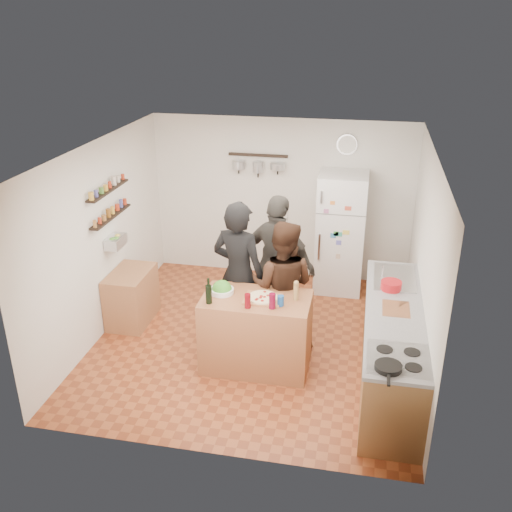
% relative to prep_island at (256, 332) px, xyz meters
% --- Properties ---
extents(room_shell, '(4.20, 4.20, 4.20)m').
position_rel_prep_island_xyz_m(room_shell, '(-0.13, 0.93, 0.79)').
color(room_shell, brown).
rests_on(room_shell, ground).
extents(prep_island, '(1.25, 0.72, 0.91)m').
position_rel_prep_island_xyz_m(prep_island, '(0.00, 0.00, 0.00)').
color(prep_island, brown).
rests_on(prep_island, floor).
extents(pizza_board, '(0.42, 0.34, 0.02)m').
position_rel_prep_island_xyz_m(pizza_board, '(0.08, -0.02, 0.47)').
color(pizza_board, '#975C37').
rests_on(pizza_board, prep_island).
extents(pizza, '(0.34, 0.34, 0.02)m').
position_rel_prep_island_xyz_m(pizza, '(0.08, -0.02, 0.48)').
color(pizza, beige).
rests_on(pizza, pizza_board).
extents(salad_bowl, '(0.28, 0.28, 0.06)m').
position_rel_prep_island_xyz_m(salad_bowl, '(-0.42, 0.05, 0.48)').
color(salad_bowl, silver).
rests_on(salad_bowl, prep_island).
extents(wine_bottle, '(0.07, 0.07, 0.22)m').
position_rel_prep_island_xyz_m(wine_bottle, '(-0.50, -0.22, 0.56)').
color(wine_bottle, black).
rests_on(wine_bottle, prep_island).
extents(wine_glass_near, '(0.07, 0.07, 0.17)m').
position_rel_prep_island_xyz_m(wine_glass_near, '(-0.05, -0.24, 0.54)').
color(wine_glass_near, '#5F0810').
rests_on(wine_glass_near, prep_island).
extents(wine_glass_far, '(0.07, 0.07, 0.18)m').
position_rel_prep_island_xyz_m(wine_glass_far, '(0.22, -0.20, 0.55)').
color(wine_glass_far, '#58071E').
rests_on(wine_glass_far, prep_island).
extents(pepper_mill, '(0.06, 0.06, 0.19)m').
position_rel_prep_island_xyz_m(pepper_mill, '(0.45, 0.05, 0.55)').
color(pepper_mill, olive).
rests_on(pepper_mill, prep_island).
extents(salt_canister, '(0.07, 0.07, 0.12)m').
position_rel_prep_island_xyz_m(salt_canister, '(0.30, -0.12, 0.52)').
color(salt_canister, navy).
rests_on(salt_canister, prep_island).
extents(person_left, '(0.78, 0.61, 1.90)m').
position_rel_prep_island_xyz_m(person_left, '(-0.32, 0.50, 0.49)').
color(person_left, black).
rests_on(person_left, floor).
extents(person_center, '(0.86, 0.69, 1.69)m').
position_rel_prep_island_xyz_m(person_center, '(0.23, 0.48, 0.39)').
color(person_center, black).
rests_on(person_center, floor).
extents(person_back, '(1.16, 0.83, 1.83)m').
position_rel_prep_island_xyz_m(person_back, '(0.09, 1.00, 0.46)').
color(person_back, '#33302D').
rests_on(person_back, floor).
extents(counter_run, '(0.63, 2.63, 0.90)m').
position_rel_prep_island_xyz_m(counter_run, '(1.57, -0.00, -0.01)').
color(counter_run, '#9E7042').
rests_on(counter_run, floor).
extents(stove_top, '(0.60, 0.62, 0.02)m').
position_rel_prep_island_xyz_m(stove_top, '(1.57, -0.95, 0.46)').
color(stove_top, white).
rests_on(stove_top, counter_run).
extents(skillet, '(0.25, 0.25, 0.05)m').
position_rel_prep_island_xyz_m(skillet, '(1.47, -1.15, 0.49)').
color(skillet, black).
rests_on(skillet, stove_top).
extents(sink, '(0.50, 0.80, 0.03)m').
position_rel_prep_island_xyz_m(sink, '(1.57, 0.85, 0.46)').
color(sink, silver).
rests_on(sink, counter_run).
extents(cutting_board, '(0.30, 0.40, 0.02)m').
position_rel_prep_island_xyz_m(cutting_board, '(1.57, 0.04, 0.46)').
color(cutting_board, '#995B37').
rests_on(cutting_board, counter_run).
extents(red_bowl, '(0.24, 0.24, 0.10)m').
position_rel_prep_island_xyz_m(red_bowl, '(1.52, 0.51, 0.52)').
color(red_bowl, '#B5141B').
rests_on(red_bowl, counter_run).
extents(fridge, '(0.70, 0.68, 1.80)m').
position_rel_prep_island_xyz_m(fridge, '(0.82, 2.30, 0.45)').
color(fridge, white).
rests_on(fridge, floor).
extents(wall_clock, '(0.30, 0.03, 0.30)m').
position_rel_prep_island_xyz_m(wall_clock, '(0.82, 2.63, 1.69)').
color(wall_clock, silver).
rests_on(wall_clock, back_wall).
extents(spice_shelf_lower, '(0.12, 1.00, 0.02)m').
position_rel_prep_island_xyz_m(spice_shelf_lower, '(-2.06, 0.75, 1.04)').
color(spice_shelf_lower, black).
rests_on(spice_shelf_lower, left_wall).
extents(spice_shelf_upper, '(0.12, 1.00, 0.02)m').
position_rel_prep_island_xyz_m(spice_shelf_upper, '(-2.06, 0.75, 1.40)').
color(spice_shelf_upper, black).
rests_on(spice_shelf_upper, left_wall).
extents(produce_basket, '(0.18, 0.35, 0.14)m').
position_rel_prep_island_xyz_m(produce_basket, '(-2.03, 0.75, 0.69)').
color(produce_basket, silver).
rests_on(produce_basket, left_wall).
extents(side_table, '(0.50, 0.80, 0.73)m').
position_rel_prep_island_xyz_m(side_table, '(-1.87, 0.72, -0.09)').
color(side_table, '#A66F45').
rests_on(side_table, floor).
extents(pot_rack, '(0.90, 0.04, 0.04)m').
position_rel_prep_island_xyz_m(pot_rack, '(-0.48, 2.55, 1.49)').
color(pot_rack, black).
rests_on(pot_rack, back_wall).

